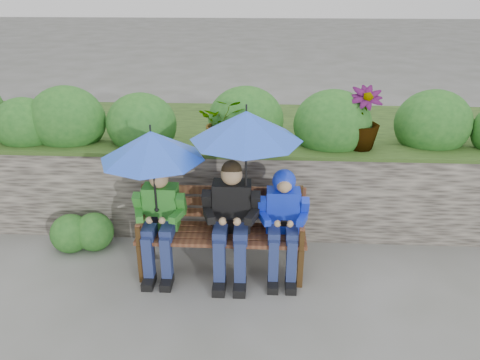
# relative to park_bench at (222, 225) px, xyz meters

# --- Properties ---
(ground) EXTENTS (60.00, 60.00, 0.00)m
(ground) POSITION_rel_park_bench_xyz_m (0.17, -0.02, -0.49)
(ground) COLOR #595A51
(ground) RESTS_ON ground
(garden_backdrop) EXTENTS (8.00, 2.86, 1.73)m
(garden_backdrop) POSITION_rel_park_bench_xyz_m (0.10, 1.60, 0.11)
(garden_backdrop) COLOR #37332E
(garden_backdrop) RESTS_ON ground
(park_bench) EXTENTS (1.64, 0.48, 0.87)m
(park_bench) POSITION_rel_park_bench_xyz_m (0.00, 0.00, 0.00)
(park_bench) COLOR #392510
(park_bench) RESTS_ON ground
(boy_left) EXTENTS (0.50, 0.58, 1.10)m
(boy_left) POSITION_rel_park_bench_xyz_m (-0.60, -0.07, 0.12)
(boy_left) COLOR #327026
(boy_left) RESTS_ON ground
(boy_middle) EXTENTS (0.55, 0.64, 1.17)m
(boy_middle) POSITION_rel_park_bench_xyz_m (0.10, -0.08, 0.15)
(boy_middle) COLOR black
(boy_middle) RESTS_ON ground
(boy_right) EXTENTS (0.48, 0.59, 1.08)m
(boy_right) POSITION_rel_park_bench_xyz_m (0.59, -0.06, 0.15)
(boy_right) COLOR blue
(boy_right) RESTS_ON ground
(umbrella_left) EXTENTS (0.97, 0.97, 0.87)m
(umbrella_left) POSITION_rel_park_bench_xyz_m (-0.62, -0.08, 0.85)
(umbrella_left) COLOR blue
(umbrella_left) RESTS_ON ground
(umbrella_right) EXTENTS (1.03, 1.03, 1.04)m
(umbrella_right) POSITION_rel_park_bench_xyz_m (0.23, -0.04, 1.04)
(umbrella_right) COLOR blue
(umbrella_right) RESTS_ON ground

